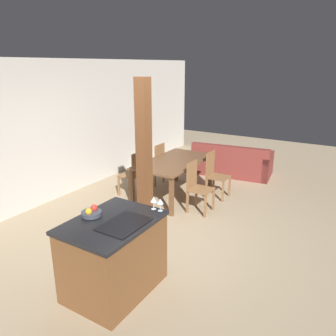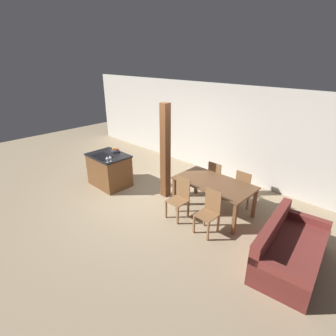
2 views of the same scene
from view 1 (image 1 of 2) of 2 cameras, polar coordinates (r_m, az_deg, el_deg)
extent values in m
plane|color=#9E896B|center=(5.23, -1.58, -12.04)|extent=(16.00, 16.00, 0.00)
cube|color=beige|center=(6.52, -21.85, 5.40)|extent=(11.20, 0.08, 2.70)
cube|color=brown|center=(4.02, -9.40, -15.08)|extent=(1.08, 0.80, 0.87)
cube|color=black|center=(3.79, -9.74, -9.28)|extent=(1.12, 0.84, 0.04)
cube|color=black|center=(3.68, -7.61, -9.65)|extent=(0.56, 0.40, 0.01)
cylinder|color=#383D47|center=(3.92, -13.18, -7.72)|extent=(0.24, 0.24, 0.05)
sphere|color=red|center=(3.93, -12.75, -6.78)|extent=(0.08, 0.08, 0.08)
sphere|color=gold|center=(3.85, -13.65, -7.38)|extent=(0.08, 0.08, 0.08)
cylinder|color=silver|center=(3.94, -1.36, -7.45)|extent=(0.06, 0.06, 0.00)
cylinder|color=silver|center=(3.92, -1.36, -6.82)|extent=(0.01, 0.01, 0.09)
cone|color=silver|center=(3.89, -1.37, -5.80)|extent=(0.08, 0.08, 0.06)
cylinder|color=silver|center=(3.98, -2.51, -7.14)|extent=(0.06, 0.06, 0.00)
cylinder|color=silver|center=(3.97, -2.52, -6.52)|extent=(0.01, 0.01, 0.09)
cone|color=silver|center=(3.93, -2.53, -5.51)|extent=(0.08, 0.08, 0.06)
cube|color=brown|center=(6.54, 1.09, 1.15)|extent=(1.79, 0.99, 0.03)
cube|color=brown|center=(5.78, 0.60, -5.06)|extent=(0.07, 0.07, 0.72)
cube|color=brown|center=(7.17, 7.41, -0.64)|extent=(0.07, 0.07, 0.72)
cube|color=brown|center=(6.23, -6.24, -3.44)|extent=(0.07, 0.07, 0.72)
cube|color=brown|center=(7.54, 1.43, 0.42)|extent=(0.07, 0.07, 0.72)
cube|color=brown|center=(5.95, 5.75, -3.76)|extent=(0.40, 0.40, 0.02)
cube|color=brown|center=(5.94, 4.17, -1.14)|extent=(0.38, 0.02, 0.49)
cube|color=brown|center=(5.81, 6.50, -6.65)|extent=(0.04, 0.04, 0.42)
cube|color=brown|center=(6.11, 7.91, -5.47)|extent=(0.04, 0.04, 0.42)
cube|color=brown|center=(5.96, 3.40, -5.96)|extent=(0.04, 0.04, 0.42)
cube|color=brown|center=(6.25, 4.93, -4.83)|extent=(0.04, 0.04, 0.42)
cube|color=brown|center=(6.64, 8.78, -1.56)|extent=(0.40, 0.40, 0.02)
cube|color=brown|center=(6.63, 7.38, 0.79)|extent=(0.38, 0.02, 0.49)
cube|color=brown|center=(6.50, 9.52, -4.10)|extent=(0.04, 0.04, 0.42)
cube|color=brown|center=(6.81, 10.65, -3.15)|extent=(0.04, 0.04, 0.42)
cube|color=brown|center=(6.63, 6.69, -3.54)|extent=(0.04, 0.04, 0.42)
cube|color=brown|center=(6.93, 7.92, -2.63)|extent=(0.04, 0.04, 0.42)
cube|color=brown|center=(6.74, -6.53, -1.18)|extent=(0.40, 0.40, 0.02)
cube|color=brown|center=(6.55, -5.28, 0.64)|extent=(0.38, 0.02, 0.49)
cube|color=brown|center=(7.04, -6.73, -2.24)|extent=(0.04, 0.04, 0.42)
cube|color=brown|center=(6.79, -8.56, -3.10)|extent=(0.04, 0.04, 0.42)
cube|color=brown|center=(6.84, -4.38, -2.78)|extent=(0.04, 0.04, 0.42)
cube|color=brown|center=(6.58, -6.18, -3.69)|extent=(0.04, 0.04, 0.42)
cube|color=brown|center=(7.36, -2.70, 0.54)|extent=(0.40, 0.40, 0.02)
cube|color=brown|center=(7.18, -1.47, 2.25)|extent=(0.38, 0.02, 0.49)
cube|color=brown|center=(7.66, -3.03, -0.50)|extent=(0.04, 0.04, 0.42)
cube|color=brown|center=(7.38, -4.58, -1.23)|extent=(0.04, 0.04, 0.42)
cube|color=brown|center=(7.47, -0.79, -0.94)|extent=(0.04, 0.04, 0.42)
cube|color=brown|center=(7.19, -2.29, -1.71)|extent=(0.04, 0.04, 0.42)
cube|color=maroon|center=(8.24, 11.12, 0.54)|extent=(1.13, 1.94, 0.43)
cube|color=maroon|center=(7.78, 10.63, 2.54)|extent=(0.38, 1.85, 0.35)
cube|color=maroon|center=(8.08, 17.00, 0.26)|extent=(0.92, 0.25, 0.57)
cube|color=maroon|center=(8.44, 5.55, 1.70)|extent=(0.92, 0.25, 0.57)
cube|color=brown|center=(5.21, -4.19, 2.19)|extent=(0.19, 0.19, 2.42)
camera|label=2|loc=(8.55, 43.56, 18.51)|focal=28.00mm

